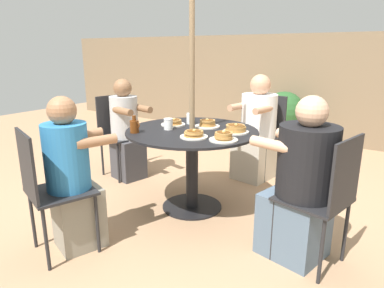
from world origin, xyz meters
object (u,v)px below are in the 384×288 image
object	(u,v)px
syrup_bottle	(134,126)
drinking_glass_a	(190,118)
patio_chair_north	(118,130)
diner_south	(301,188)
pancake_plate_c	(207,124)
pancake_plate_d	(236,129)
diner_north	(126,133)
pancake_plate_b	(223,137)
coffee_cup	(168,124)
pancake_plate_a	(173,123)
diner_east	(73,180)
patio_chair_west	(265,130)
patio_chair_south	(326,194)
diner_west	(257,133)
potted_shrub	(284,114)
patio_chair_east	(48,185)
pancake_plate_e	(194,135)
patio_table	(192,149)

from	to	relation	value
syrup_bottle	drinking_glass_a	distance (m)	0.59
patio_chair_north	diner_south	xyz separation A→B (m)	(2.23, -0.52, -0.01)
pancake_plate_c	pancake_plate_d	distance (m)	0.31
diner_north	diner_south	world-z (taller)	diner_south
pancake_plate_b	coffee_cup	xyz separation A→B (m)	(-0.58, 0.07, 0.02)
pancake_plate_b	coffee_cup	size ratio (longest dim) A/B	2.28
pancake_plate_a	pancake_plate_c	size ratio (longest dim) A/B	1.00
patio_chair_north	diner_east	size ratio (longest dim) A/B	0.81
pancake_plate_a	syrup_bottle	distance (m)	0.43
patio_chair_west	coffee_cup	xyz separation A→B (m)	(-0.38, -1.31, 0.26)
patio_chair_south	diner_west	distance (m)	1.68
patio_chair_west	pancake_plate_b	world-z (taller)	patio_chair_west
pancake_plate_a	potted_shrub	xyz separation A→B (m)	(0.18, 2.57, -0.30)
pancake_plate_b	drinking_glass_a	size ratio (longest dim) A/B	2.21
diner_north	pancake_plate_a	distance (m)	0.83
coffee_cup	patio_chair_west	bearing A→B (deg)	74.03
patio_chair_north	patio_chair_south	distance (m)	2.46
diner_east	potted_shrub	bearing A→B (deg)	104.74
diner_east	drinking_glass_a	distance (m)	1.25
patio_chair_east	pancake_plate_d	bearing A→B (deg)	78.57
diner_south	pancake_plate_b	distance (m)	0.68
patio_chair_south	potted_shrub	world-z (taller)	patio_chair_south
pancake_plate_b	potted_shrub	distance (m)	2.87
patio_chair_west	pancake_plate_d	world-z (taller)	patio_chair_west
patio_chair_north	drinking_glass_a	xyz separation A→B (m)	(1.04, -0.08, 0.26)
diner_south	pancake_plate_d	bearing A→B (deg)	74.64
pancake_plate_c	pancake_plate_e	size ratio (longest dim) A/B	1.00
patio_chair_north	diner_north	world-z (taller)	diner_north
syrup_bottle	potted_shrub	bearing A→B (deg)	84.76
drinking_glass_a	patio_chair_south	bearing A→B (deg)	-19.39
diner_north	patio_chair_west	xyz separation A→B (m)	(1.23, 0.97, 0.01)
patio_table	potted_shrub	distance (m)	2.65
diner_west	syrup_bottle	size ratio (longest dim) A/B	7.80
patio_chair_west	syrup_bottle	xyz separation A→B (m)	(-0.54, -1.57, 0.27)
diner_west	diner_north	bearing A→B (deg)	42.80
patio_chair_south	pancake_plate_e	world-z (taller)	patio_chair_south
diner_east	patio_chair_west	xyz separation A→B (m)	(0.54, 2.22, 0.00)
pancake_plate_d	coffee_cup	distance (m)	0.59
patio_table	diner_east	world-z (taller)	diner_east
pancake_plate_c	pancake_plate_e	xyz separation A→B (m)	(0.11, -0.39, -0.00)
syrup_bottle	coffee_cup	xyz separation A→B (m)	(0.16, 0.25, -0.01)
syrup_bottle	potted_shrub	xyz separation A→B (m)	(0.27, 2.99, -0.33)
diner_south	patio_chair_north	bearing A→B (deg)	89.77
patio_chair_north	coffee_cup	bearing A→B (deg)	82.73
pancake_plate_d	coffee_cup	bearing A→B (deg)	-157.47
diner_south	pancake_plate_b	xyz separation A→B (m)	(-0.63, 0.07, 0.25)
patio_chair_east	pancake_plate_b	distance (m)	1.30
diner_east	diner_west	distance (m)	2.11
patio_chair_north	pancake_plate_e	xyz separation A→B (m)	(1.35, -0.49, 0.23)
diner_south	syrup_bottle	distance (m)	1.41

